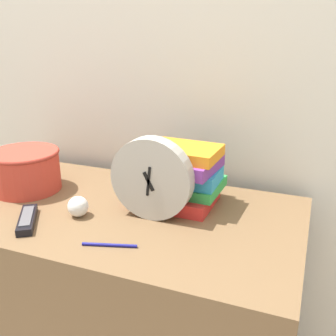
{
  "coord_description": "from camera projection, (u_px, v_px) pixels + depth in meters",
  "views": [
    {
      "loc": [
        0.52,
        -0.62,
        1.27
      ],
      "look_at": [
        0.14,
        0.35,
        0.89
      ],
      "focal_mm": 42.0,
      "sensor_mm": 36.0,
      "label": 1
    }
  ],
  "objects": [
    {
      "name": "wall_back",
      "position": [
        162.0,
        46.0,
        1.32
      ],
      "size": [
        6.0,
        0.04,
        2.4
      ],
      "color": "silver",
      "rests_on": "ground_plane"
    },
    {
      "name": "desk_clock",
      "position": [
        152.0,
        179.0,
        1.06
      ],
      "size": [
        0.23,
        0.05,
        0.23
      ],
      "color": "#B7B2A8",
      "rests_on": "desk"
    },
    {
      "name": "pen",
      "position": [
        110.0,
        245.0,
        0.96
      ],
      "size": [
        0.13,
        0.05,
        0.01
      ],
      "color": "navy",
      "rests_on": "desk"
    },
    {
      "name": "desk",
      "position": [
        122.0,
        314.0,
        1.28
      ],
      "size": [
        1.06,
        0.58,
        0.76
      ],
      "color": "brown",
      "rests_on": "ground_plane"
    },
    {
      "name": "book_stack",
      "position": [
        182.0,
        176.0,
        1.17
      ],
      "size": [
        0.24,
        0.21,
        0.18
      ],
      "color": "red",
      "rests_on": "desk"
    },
    {
      "name": "crumpled_paper_ball",
      "position": [
        78.0,
        206.0,
        1.1
      ],
      "size": [
        0.06,
        0.06,
        0.06
      ],
      "color": "white",
      "rests_on": "desk"
    },
    {
      "name": "basket",
      "position": [
        26.0,
        169.0,
        1.27
      ],
      "size": [
        0.22,
        0.22,
        0.13
      ],
      "color": "#C63D2D",
      "rests_on": "desk"
    },
    {
      "name": "tv_remote",
      "position": [
        27.0,
        219.0,
        1.07
      ],
      "size": [
        0.12,
        0.15,
        0.02
      ],
      "color": "black",
      "rests_on": "desk"
    }
  ]
}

